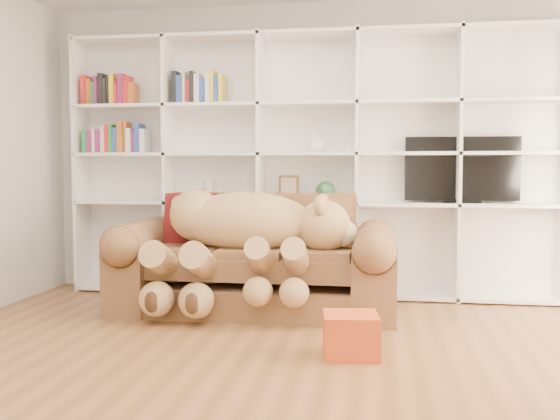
% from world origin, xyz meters
% --- Properties ---
extents(floor, '(5.00, 5.00, 0.00)m').
position_xyz_m(floor, '(0.00, 0.00, 0.00)').
color(floor, brown).
rests_on(floor, ground).
extents(wall_back, '(5.00, 0.02, 2.70)m').
position_xyz_m(wall_back, '(0.00, 2.50, 1.35)').
color(wall_back, silver).
rests_on(wall_back, floor).
extents(bookshelf, '(4.43, 0.35, 2.40)m').
position_xyz_m(bookshelf, '(-0.24, 2.36, 1.31)').
color(bookshelf, white).
rests_on(bookshelf, floor).
extents(sofa, '(2.27, 0.98, 0.95)m').
position_xyz_m(sofa, '(-0.36, 1.66, 0.36)').
color(sofa, brown).
rests_on(sofa, floor).
extents(teddy_bear, '(1.62, 0.91, 0.94)m').
position_xyz_m(teddy_bear, '(-0.41, 1.47, 0.65)').
color(teddy_bear, tan).
rests_on(teddy_bear, sofa).
extents(throw_pillow, '(0.47, 0.28, 0.48)m').
position_xyz_m(throw_pillow, '(-0.95, 1.82, 0.72)').
color(throw_pillow, '#5F1015').
rests_on(throw_pillow, sofa).
extents(gift_box, '(0.37, 0.35, 0.27)m').
position_xyz_m(gift_box, '(0.47, 0.50, 0.13)').
color(gift_box, '#D1491B').
rests_on(gift_box, floor).
extents(tv, '(0.99, 0.18, 0.58)m').
position_xyz_m(tv, '(1.36, 2.35, 1.15)').
color(tv, black).
rests_on(tv, bookshelf).
extents(picture_frame, '(0.18, 0.04, 0.23)m').
position_xyz_m(picture_frame, '(-0.18, 2.30, 0.99)').
color(picture_frame, '#54381C').
rests_on(picture_frame, bookshelf).
extents(green_vase, '(0.19, 0.19, 0.19)m').
position_xyz_m(green_vase, '(0.16, 2.30, 0.96)').
color(green_vase, '#2C5630').
rests_on(green_vase, bookshelf).
extents(figurine_tall, '(0.10, 0.10, 0.18)m').
position_xyz_m(figurine_tall, '(-0.95, 2.30, 0.95)').
color(figurine_tall, beige).
rests_on(figurine_tall, bookshelf).
extents(figurine_short, '(0.07, 0.07, 0.11)m').
position_xyz_m(figurine_short, '(-0.84, 2.30, 0.92)').
color(figurine_short, beige).
rests_on(figurine_short, bookshelf).
extents(snow_globe, '(0.10, 0.10, 0.10)m').
position_xyz_m(snow_globe, '(-0.57, 2.30, 0.92)').
color(snow_globe, white).
rests_on(snow_globe, bookshelf).
extents(shelf_vase, '(0.22, 0.22, 0.19)m').
position_xyz_m(shelf_vase, '(0.05, 2.30, 1.41)').
color(shelf_vase, silver).
rests_on(shelf_vase, bookshelf).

